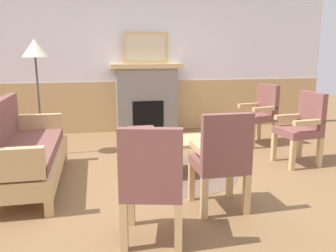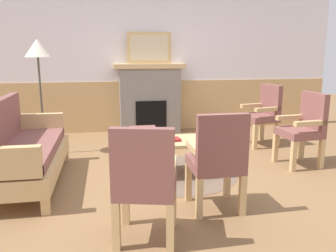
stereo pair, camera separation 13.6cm
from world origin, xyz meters
name	(u,v)px [view 2 (the right image)]	position (x,y,z in m)	size (l,w,h in m)	color
ground_plane	(173,175)	(0.00, 0.00, 0.00)	(14.00, 14.00, 0.00)	olive
wall_back	(148,61)	(0.00, 2.60, 1.31)	(7.20, 0.14, 2.70)	white
fireplace	(150,98)	(0.00, 2.35, 0.65)	(1.30, 0.44, 1.28)	gray
framed_picture	(149,48)	(0.00, 2.35, 1.56)	(0.80, 0.04, 0.56)	tan
couch	(24,151)	(-1.74, -0.01, 0.40)	(0.70, 1.80, 0.98)	tan
coffee_table	(178,144)	(0.07, 0.03, 0.39)	(0.96, 0.56, 0.44)	tan
round_rug	(177,173)	(0.07, 0.03, 0.00)	(1.50, 1.50, 0.01)	brown
book_on_table	(172,139)	(-0.01, 0.01, 0.46)	(0.20, 0.16, 0.03)	maroon
footstool	(143,133)	(-0.25, 1.12, 0.28)	(0.40, 0.40, 0.36)	tan
armchair_near_fireplace	(263,112)	(1.71, 1.18, 0.54)	(0.56, 0.56, 0.98)	tan
armchair_by_window_left	(304,126)	(1.80, 0.10, 0.54)	(0.52, 0.52, 0.98)	tan
armchair_front_left	(218,157)	(0.23, -1.05, 0.54)	(0.49, 0.49, 0.98)	tan
armchair_front_center	(145,179)	(-0.50, -1.50, 0.54)	(0.58, 0.58, 0.98)	tan
floor_lamp_by_couch	(38,55)	(-1.72, 1.21, 1.45)	(0.36, 0.36, 1.68)	#332D28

